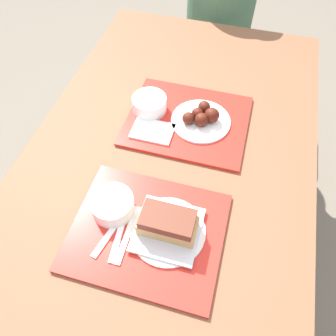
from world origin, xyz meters
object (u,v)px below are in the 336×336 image
(tray_near, at_px, (147,231))
(tray_far, at_px, (187,121))
(brisket_sandwich_plate, at_px, (168,226))
(wings_plate_far, at_px, (202,118))
(bowl_coleslaw_near, at_px, (113,205))
(bowl_coleslaw_far, at_px, (149,103))

(tray_near, relative_size, tray_far, 1.00)
(brisket_sandwich_plate, bearing_deg, wings_plate_far, 89.93)
(tray_near, xyz_separation_m, bowl_coleslaw_near, (-0.11, 0.03, 0.04))
(brisket_sandwich_plate, xyz_separation_m, bowl_coleslaw_far, (-0.18, 0.43, -0.00))
(bowl_coleslaw_near, height_order, wings_plate_far, wings_plate_far)
(tray_far, relative_size, bowl_coleslaw_near, 3.44)
(bowl_coleslaw_near, bearing_deg, tray_near, -17.69)
(bowl_coleslaw_near, bearing_deg, bowl_coleslaw_far, 93.17)
(tray_far, relative_size, wings_plate_far, 2.01)
(tray_far, height_order, bowl_coleslaw_near, bowl_coleslaw_near)
(wings_plate_far, bearing_deg, tray_far, -176.65)
(bowl_coleslaw_far, bearing_deg, tray_near, -73.42)
(wings_plate_far, bearing_deg, brisket_sandwich_plate, -90.07)
(bowl_coleslaw_near, relative_size, bowl_coleslaw_far, 1.00)
(brisket_sandwich_plate, bearing_deg, bowl_coleslaw_far, 113.38)
(tray_near, bearing_deg, bowl_coleslaw_far, 106.58)
(brisket_sandwich_plate, xyz_separation_m, wings_plate_far, (0.00, 0.42, -0.01))
(tray_far, bearing_deg, tray_near, -90.99)
(bowl_coleslaw_near, xyz_separation_m, brisket_sandwich_plate, (0.16, -0.02, 0.00))
(bowl_coleslaw_far, relative_size, wings_plate_far, 0.58)
(brisket_sandwich_plate, bearing_deg, bowl_coleslaw_near, 172.09)
(tray_near, distance_m, brisket_sandwich_plate, 0.07)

